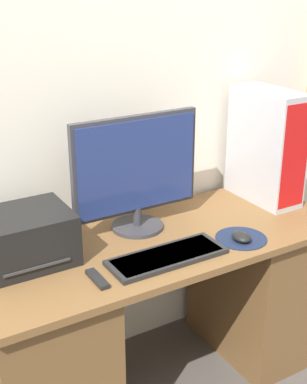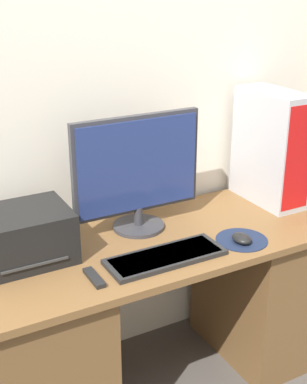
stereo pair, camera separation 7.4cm
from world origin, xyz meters
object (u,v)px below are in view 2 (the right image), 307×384
Objects in this scene: monitor at (138,170)px; printer at (23,236)px; keyboard at (166,257)px; mouse at (242,238)px; remote_control at (94,278)px; computer_tower at (271,148)px.

printer is (-0.49, -0.04, -0.16)m from monitor.
monitor is 1.22× the size of keyboard.
mouse is (0.29, -0.32, -0.23)m from monitor.
keyboard is at bearing 174.42° from mouse.
printer is 2.59× the size of remote_control.
monitor reaches higher than keyboard.
printer reaches higher than mouse.
computer_tower is (0.70, 0.26, 0.25)m from keyboard.
remote_control is at bearing 177.69° from mouse.
monitor is 6.02× the size of mouse.
monitor is at bearing 83.44° from keyboard.
mouse is at bearing -47.59° from monitor.
computer_tower reaches higher than mouse.
remote_control is at bearing -178.59° from keyboard.
computer_tower reaches higher than monitor.
mouse is 0.62m from remote_control.
monitor is at bearing 4.23° from printer.
computer_tower reaches higher than printer.
mouse is 0.18× the size of computer_tower.
keyboard is 0.53m from printer.
monitor is at bearing 42.56° from remote_control.
remote_control is (-0.99, -0.27, -0.25)m from computer_tower.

